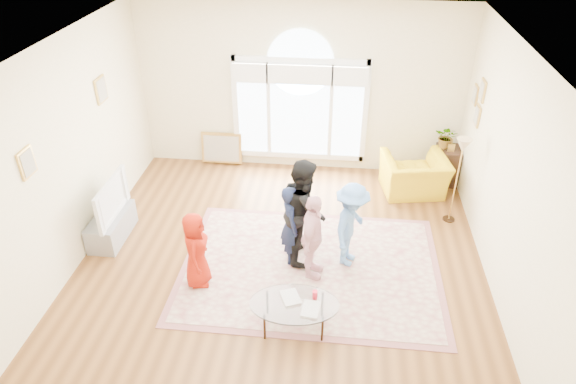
# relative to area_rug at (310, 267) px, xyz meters

# --- Properties ---
(ground) EXTENTS (6.00, 6.00, 0.00)m
(ground) POSITION_rel_area_rug_xyz_m (-0.45, 0.12, -0.01)
(ground) COLOR brown
(ground) RESTS_ON ground
(room_shell) EXTENTS (6.00, 6.00, 6.00)m
(room_shell) POSITION_rel_area_rug_xyz_m (-0.44, 2.95, 1.56)
(room_shell) COLOR beige
(room_shell) RESTS_ON ground
(area_rug) EXTENTS (3.60, 2.60, 0.02)m
(area_rug) POSITION_rel_area_rug_xyz_m (0.00, 0.00, 0.00)
(area_rug) COLOR beige
(area_rug) RESTS_ON ground
(rug_border) EXTENTS (3.80, 2.80, 0.01)m
(rug_border) POSITION_rel_area_rug_xyz_m (0.00, 0.00, -0.00)
(rug_border) COLOR #955959
(rug_border) RESTS_ON ground
(tv_console) EXTENTS (0.45, 1.00, 0.42)m
(tv_console) POSITION_rel_area_rug_xyz_m (-3.20, 0.42, 0.20)
(tv_console) COLOR gray
(tv_console) RESTS_ON ground
(television) EXTENTS (0.17, 1.09, 0.63)m
(television) POSITION_rel_area_rug_xyz_m (-3.19, 0.42, 0.72)
(television) COLOR black
(television) RESTS_ON tv_console
(coffee_table) EXTENTS (1.16, 0.78, 0.54)m
(coffee_table) POSITION_rel_area_rug_xyz_m (-0.13, -1.19, 0.39)
(coffee_table) COLOR silver
(coffee_table) RESTS_ON ground
(armchair) EXTENTS (1.25, 1.14, 0.71)m
(armchair) POSITION_rel_area_rug_xyz_m (1.69, 2.32, 0.35)
(armchair) COLOR gold
(armchair) RESTS_ON ground
(side_cabinet) EXTENTS (0.40, 0.50, 0.70)m
(side_cabinet) POSITION_rel_area_rug_xyz_m (2.33, 2.77, 0.34)
(side_cabinet) COLOR black
(side_cabinet) RESTS_ON ground
(floor_lamp) EXTENTS (0.25, 0.25, 1.51)m
(floor_lamp) POSITION_rel_area_rug_xyz_m (2.23, 1.50, 1.27)
(floor_lamp) COLOR black
(floor_lamp) RESTS_ON ground
(plant_pedestal) EXTENTS (0.20, 0.20, 0.70)m
(plant_pedestal) POSITION_rel_area_rug_xyz_m (2.25, 2.80, 0.34)
(plant_pedestal) COLOR white
(plant_pedestal) RESTS_ON ground
(potted_plant) EXTENTS (0.49, 0.47, 0.43)m
(potted_plant) POSITION_rel_area_rug_xyz_m (2.25, 2.80, 0.91)
(potted_plant) COLOR #33722D
(potted_plant) RESTS_ON plant_pedestal
(leaning_picture) EXTENTS (0.80, 0.14, 0.62)m
(leaning_picture) POSITION_rel_area_rug_xyz_m (-1.98, 3.02, -0.01)
(leaning_picture) COLOR tan
(leaning_picture) RESTS_ON ground
(child_red) EXTENTS (0.41, 0.59, 1.14)m
(child_red) POSITION_rel_area_rug_xyz_m (-1.55, -0.49, 0.58)
(child_red) COLOR #A11809
(child_red) RESTS_ON area_rug
(child_navy) EXTENTS (0.40, 0.51, 1.25)m
(child_navy) POSITION_rel_area_rug_xyz_m (-0.31, 0.18, 0.64)
(child_navy) COLOR #131A35
(child_navy) RESTS_ON area_rug
(child_black) EXTENTS (0.71, 0.86, 1.63)m
(child_black) POSITION_rel_area_rug_xyz_m (-0.13, 0.28, 0.82)
(child_black) COLOR black
(child_black) RESTS_ON area_rug
(child_pink) EXTENTS (0.43, 0.81, 1.32)m
(child_pink) POSITION_rel_area_rug_xyz_m (0.02, -0.14, 0.67)
(child_pink) COLOR #F8B5C1
(child_pink) RESTS_ON area_rug
(child_blue) EXTENTS (0.74, 0.97, 1.33)m
(child_blue) POSITION_rel_area_rug_xyz_m (0.56, 0.20, 0.67)
(child_blue) COLOR #5A8BD0
(child_blue) RESTS_ON area_rug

